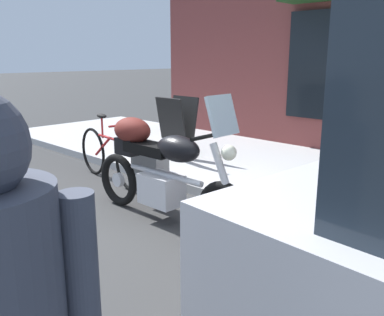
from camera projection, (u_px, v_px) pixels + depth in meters
name	position (u px, v px, depth m)	size (l,w,h in m)	color
ground_plane	(136.00, 229.00, 4.22)	(80.00, 80.00, 0.00)	#353535
touring_motorcycle	(158.00, 165.00, 4.35)	(2.19, 0.65, 1.38)	black
parked_bicycle	(110.00, 155.00, 5.71)	(1.72, 0.48, 0.94)	black
sandwich_board_sign	(177.00, 128.00, 6.53)	(0.55, 0.42, 0.97)	black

